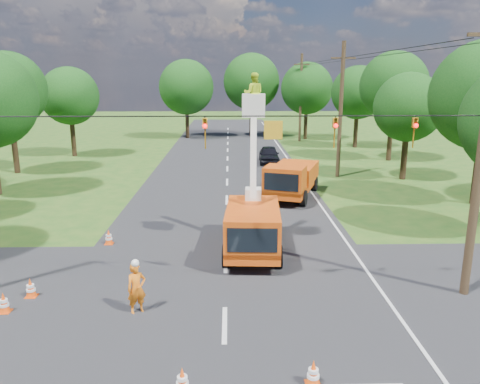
{
  "coord_description": "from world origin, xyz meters",
  "views": [
    {
      "loc": [
        0.18,
        -13.09,
        7.56
      ],
      "look_at": [
        0.63,
        6.78,
        2.6
      ],
      "focal_mm": 35.0,
      "sensor_mm": 36.0,
      "label": 1
    }
  ],
  "objects_px": {
    "second_truck": "(291,179)",
    "bucket_truck": "(253,216)",
    "tree_far_a": "(186,87)",
    "traffic_cone_5": "(4,303)",
    "ground_worker": "(137,289)",
    "tree_left_f": "(70,96)",
    "distant_car": "(269,155)",
    "tree_far_b": "(251,82)",
    "traffic_cone_7": "(283,189)",
    "traffic_cone_4": "(31,288)",
    "traffic_cone_1": "(313,373)",
    "tree_far_c": "(307,88)",
    "traffic_cone_0": "(182,381)",
    "traffic_cone_2": "(236,240)",
    "traffic_cone_8": "(109,237)",
    "tree_left_e": "(8,90)",
    "tree_right_d": "(394,86)",
    "tree_right_c": "(408,107)",
    "pole_right_far": "(301,97)",
    "traffic_cone_3": "(267,219)",
    "pole_right_mid": "(341,109)",
    "tree_right_e": "(358,93)"
  },
  "relations": [
    {
      "from": "tree_far_a",
      "to": "traffic_cone_7",
      "type": "bearing_deg",
      "value": -73.0
    },
    {
      "from": "second_truck",
      "to": "traffic_cone_7",
      "type": "distance_m",
      "value": 1.32
    },
    {
      "from": "traffic_cone_7",
      "to": "traffic_cone_8",
      "type": "distance_m",
      "value": 12.93
    },
    {
      "from": "second_truck",
      "to": "tree_far_a",
      "type": "distance_m",
      "value": 31.12
    },
    {
      "from": "traffic_cone_8",
      "to": "tree_left_f",
      "type": "relative_size",
      "value": 0.08
    },
    {
      "from": "tree_left_f",
      "to": "tree_right_d",
      "type": "xyz_separation_m",
      "value": [
        29.6,
        -3.0,
        0.99
      ]
    },
    {
      "from": "bucket_truck",
      "to": "traffic_cone_8",
      "type": "distance_m",
      "value": 6.76
    },
    {
      "from": "pole_right_far",
      "to": "tree_left_f",
      "type": "relative_size",
      "value": 1.19
    },
    {
      "from": "traffic_cone_4",
      "to": "traffic_cone_1",
      "type": "bearing_deg",
      "value": -29.08
    },
    {
      "from": "tree_right_c",
      "to": "tree_right_d",
      "type": "height_order",
      "value": "tree_right_d"
    },
    {
      "from": "bucket_truck",
      "to": "traffic_cone_1",
      "type": "bearing_deg",
      "value": -80.23
    },
    {
      "from": "ground_worker",
      "to": "tree_left_f",
      "type": "xyz_separation_m",
      "value": [
        -11.95,
        31.1,
        4.83
      ]
    },
    {
      "from": "traffic_cone_7",
      "to": "tree_right_c",
      "type": "xyz_separation_m",
      "value": [
        9.5,
        4.45,
        4.95
      ]
    },
    {
      "from": "tree_right_d",
      "to": "second_truck",
      "type": "bearing_deg",
      "value": -128.73
    },
    {
      "from": "traffic_cone_4",
      "to": "traffic_cone_7",
      "type": "bearing_deg",
      "value": 54.05
    },
    {
      "from": "bucket_truck",
      "to": "tree_right_d",
      "type": "distance_m",
      "value": 26.93
    },
    {
      "from": "traffic_cone_1",
      "to": "distant_car",
      "type": "bearing_deg",
      "value": 87.28
    },
    {
      "from": "traffic_cone_3",
      "to": "pole_right_far",
      "type": "height_order",
      "value": "pole_right_far"
    },
    {
      "from": "traffic_cone_5",
      "to": "traffic_cone_8",
      "type": "distance_m",
      "value": 6.61
    },
    {
      "from": "traffic_cone_2",
      "to": "traffic_cone_8",
      "type": "bearing_deg",
      "value": 174.41
    },
    {
      "from": "traffic_cone_3",
      "to": "traffic_cone_8",
      "type": "height_order",
      "value": "same"
    },
    {
      "from": "pole_right_mid",
      "to": "traffic_cone_1",
      "type": "bearing_deg",
      "value": -104.1
    },
    {
      "from": "tree_left_f",
      "to": "tree_right_c",
      "type": "height_order",
      "value": "tree_left_f"
    },
    {
      "from": "tree_left_e",
      "to": "tree_left_f",
      "type": "distance_m",
      "value": 8.29
    },
    {
      "from": "bucket_truck",
      "to": "pole_right_far",
      "type": "height_order",
      "value": "pole_right_far"
    },
    {
      "from": "second_truck",
      "to": "traffic_cone_7",
      "type": "relative_size",
      "value": 9.51
    },
    {
      "from": "traffic_cone_7",
      "to": "tree_right_e",
      "type": "bearing_deg",
      "value": 63.72
    },
    {
      "from": "traffic_cone_2",
      "to": "traffic_cone_7",
      "type": "distance_m",
      "value": 10.3
    },
    {
      "from": "traffic_cone_0",
      "to": "tree_right_d",
      "type": "height_order",
      "value": "tree_right_d"
    },
    {
      "from": "bucket_truck",
      "to": "tree_right_c",
      "type": "distance_m",
      "value": 19.33
    },
    {
      "from": "second_truck",
      "to": "distant_car",
      "type": "distance_m",
      "value": 12.27
    },
    {
      "from": "tree_right_d",
      "to": "traffic_cone_3",
      "type": "bearing_deg",
      "value": -123.83
    },
    {
      "from": "pole_right_far",
      "to": "tree_right_d",
      "type": "relative_size",
      "value": 1.03
    },
    {
      "from": "second_truck",
      "to": "bucket_truck",
      "type": "bearing_deg",
      "value": -88.05
    },
    {
      "from": "tree_left_f",
      "to": "tree_right_e",
      "type": "distance_m",
      "value": 29.03
    },
    {
      "from": "ground_worker",
      "to": "tree_left_e",
      "type": "distance_m",
      "value": 27.56
    },
    {
      "from": "traffic_cone_5",
      "to": "tree_left_f",
      "type": "bearing_deg",
      "value": 103.75
    },
    {
      "from": "pole_right_far",
      "to": "tree_right_d",
      "type": "height_order",
      "value": "pole_right_far"
    },
    {
      "from": "traffic_cone_5",
      "to": "ground_worker",
      "type": "bearing_deg",
      "value": -1.15
    },
    {
      "from": "traffic_cone_8",
      "to": "tree_right_e",
      "type": "relative_size",
      "value": 0.08
    },
    {
      "from": "distant_car",
      "to": "tree_left_f",
      "type": "relative_size",
      "value": 0.51
    },
    {
      "from": "distant_car",
      "to": "tree_far_b",
      "type": "height_order",
      "value": "tree_far_b"
    },
    {
      "from": "tree_left_e",
      "to": "tree_right_c",
      "type": "height_order",
      "value": "tree_left_e"
    },
    {
      "from": "pole_right_mid",
      "to": "tree_right_d",
      "type": "relative_size",
      "value": 1.03
    },
    {
      "from": "tree_left_e",
      "to": "tree_left_f",
      "type": "bearing_deg",
      "value": 75.96
    },
    {
      "from": "ground_worker",
      "to": "traffic_cone_0",
      "type": "xyz_separation_m",
      "value": [
        1.86,
        -4.06,
        -0.5
      ]
    },
    {
      "from": "traffic_cone_7",
      "to": "second_truck",
      "type": "bearing_deg",
      "value": -66.3
    },
    {
      "from": "ground_worker",
      "to": "tree_far_c",
      "type": "height_order",
      "value": "tree_far_c"
    },
    {
      "from": "distant_car",
      "to": "traffic_cone_8",
      "type": "height_order",
      "value": "distant_car"
    },
    {
      "from": "traffic_cone_4",
      "to": "tree_far_c",
      "type": "height_order",
      "value": "tree_far_c"
    }
  ]
}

